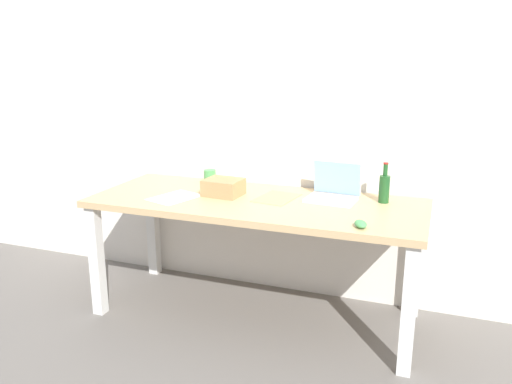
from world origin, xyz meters
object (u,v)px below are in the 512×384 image
Objects in this scene: laptop_right at (333,192)px; computer_mouse at (361,224)px; coffee_mug at (210,177)px; beer_bottle at (384,188)px; cardboard_box at (223,187)px; desk at (256,214)px.

laptop_right is 3.07× the size of computer_mouse.
coffee_mug is at bearing 131.67° from computer_mouse.
beer_bottle is 2.52× the size of coffee_mug.
cardboard_box is 2.34× the size of coffee_mug.
laptop_right is at bearing -6.79° from coffee_mug.
computer_mouse is (0.24, -0.46, -0.03)m from laptop_right.
coffee_mug is (-0.43, 0.27, 0.14)m from desk.
computer_mouse is at bearing -23.21° from desk.
cardboard_box is (-0.89, 0.32, 0.03)m from computer_mouse.
cardboard_box is at bearing 138.84° from computer_mouse.
laptop_right is at bearing 96.09° from computer_mouse.
laptop_right reaches higher than cardboard_box.
beer_bottle is at bearing 62.31° from computer_mouse.
computer_mouse is 1.05× the size of coffee_mug.
laptop_right is 0.52m from computer_mouse.
laptop_right is 0.67m from cardboard_box.
laptop_right is at bearing 21.64° from desk.
desk is at bearing 135.42° from computer_mouse.
desk is 8.31× the size of beer_bottle.
cardboard_box is 0.31m from coffee_mug.
beer_bottle is at bearing 8.34° from laptop_right.
cardboard_box reaches higher than computer_mouse.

